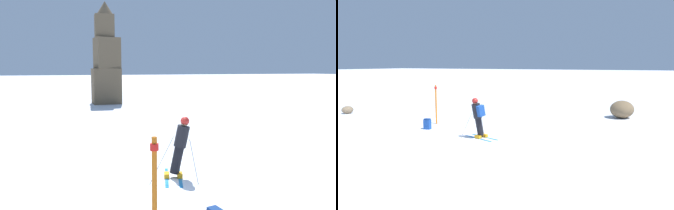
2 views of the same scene
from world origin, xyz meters
The scene contains 4 objects.
ground_plane centered at (0.00, 0.00, 0.00)m, with size 300.00×300.00×0.00m, color white.
skier centered at (1.06, -0.03, 0.94)m, with size 1.29×1.65×1.71m.
rock_pillar centered at (2.41, 19.87, 3.58)m, with size 2.31×2.03×8.55m.
trail_marker centered at (-0.83, -3.67, 1.09)m, with size 0.13×0.13×1.98m.
Camera 1 is at (-2.24, -8.10, 2.96)m, focal length 35.00 mm.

